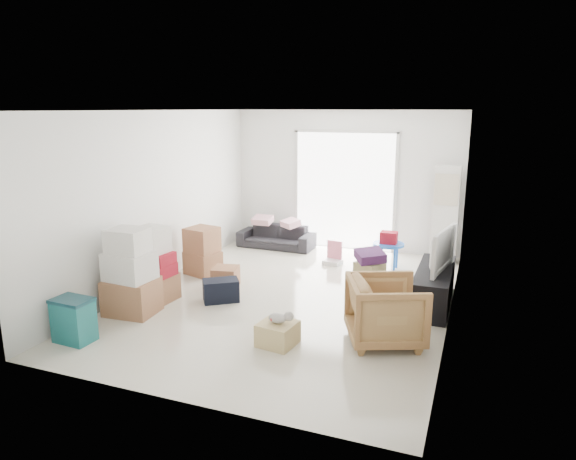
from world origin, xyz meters
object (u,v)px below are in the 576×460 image
(kids_table, at_px, (388,243))
(storage_bins, at_px, (74,320))
(tv_console, at_px, (434,287))
(ottoman, at_px, (369,273))
(sofa, at_px, (276,233))
(wood_crate, at_px, (278,334))
(ac_tower, at_px, (445,215))
(armchair, at_px, (386,308))
(television, at_px, (435,265))

(kids_table, bearing_deg, storage_bins, -125.69)
(tv_console, relative_size, ottoman, 4.20)
(ottoman, bearing_deg, sofa, 144.88)
(storage_bins, relative_size, wood_crate, 1.31)
(ac_tower, relative_size, kids_table, 2.62)
(storage_bins, distance_m, wood_crate, 2.44)
(tv_console, height_order, armchair, armchair)
(ac_tower, bearing_deg, armchair, -95.73)
(ottoman, bearing_deg, wood_crate, -102.91)
(tv_console, height_order, kids_table, kids_table)
(armchair, xyz_separation_m, kids_table, (-0.48, 2.88, 0.04))
(television, relative_size, armchair, 1.17)
(sofa, relative_size, storage_bins, 2.82)
(sofa, bearing_deg, ac_tower, 3.78)
(television, xyz_separation_m, kids_table, (-0.90, 1.41, -0.11))
(kids_table, bearing_deg, tv_console, -57.45)
(tv_console, xyz_separation_m, kids_table, (-0.90, 1.41, 0.22))
(television, relative_size, kids_table, 1.52)
(ottoman, height_order, kids_table, kids_table)
(sofa, bearing_deg, ottoman, -34.02)
(television, bearing_deg, sofa, 68.55)
(sofa, relative_size, wood_crate, 3.70)
(television, height_order, kids_table, kids_table)
(storage_bins, bearing_deg, sofa, 82.34)
(ac_tower, xyz_separation_m, sofa, (-3.20, -0.15, -0.58))
(sofa, distance_m, ottoman, 2.72)
(armchair, relative_size, kids_table, 1.30)
(armchair, bearing_deg, wood_crate, 90.85)
(armchair, distance_m, ottoman, 2.06)
(armchair, bearing_deg, tv_console, -38.76)
(television, height_order, storage_bins, television)
(ac_tower, distance_m, ottoman, 2.09)
(armchair, relative_size, storage_bins, 1.61)
(television, xyz_separation_m, ottoman, (-1.03, 0.49, -0.40))
(armchair, xyz_separation_m, storage_bins, (-3.48, -1.30, -0.16))
(storage_bins, bearing_deg, wood_crate, 18.74)
(tv_console, bearing_deg, storage_bins, -144.73)
(tv_console, bearing_deg, sofa, 147.66)
(tv_console, bearing_deg, ottoman, 154.31)
(tv_console, distance_m, ottoman, 1.14)
(sofa, bearing_deg, television, -31.24)
(storage_bins, bearing_deg, ottoman, 48.53)
(ac_tower, distance_m, tv_console, 2.29)
(ac_tower, bearing_deg, ottoman, -119.64)
(kids_table, relative_size, wood_crate, 1.62)
(kids_table, height_order, wood_crate, kids_table)
(ottoman, relative_size, kids_table, 0.56)
(sofa, xyz_separation_m, ottoman, (2.23, -1.57, -0.11))
(sofa, xyz_separation_m, storage_bins, (-0.65, -4.82, -0.03))
(storage_bins, bearing_deg, kids_table, 54.31)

